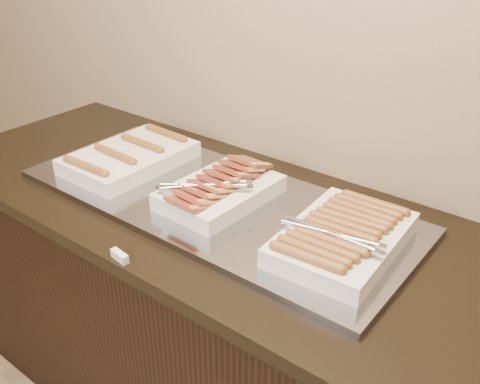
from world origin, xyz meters
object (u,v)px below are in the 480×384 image
object	(u,v)px
dish_left	(130,157)
dish_right	(342,236)
counter	(222,322)
warming_tray	(213,200)
dish_center	(219,190)

from	to	relation	value
dish_left	dish_right	bearing A→B (deg)	0.06
counter	warming_tray	world-z (taller)	warming_tray
counter	dish_right	xyz separation A→B (m)	(0.40, -0.00, 0.50)
dish_right	dish_center	bearing A→B (deg)	177.06
dish_left	counter	bearing A→B (deg)	0.30
dish_center	dish_right	world-z (taller)	dish_center
counter	dish_right	size ratio (longest dim) A/B	5.22
counter	dish_left	xyz separation A→B (m)	(-0.38, -0.00, 0.50)
dish_left	dish_center	distance (m)	0.39
counter	dish_center	world-z (taller)	dish_center
warming_tray	dish_left	xyz separation A→B (m)	(-0.36, -0.00, 0.04)
warming_tray	dish_center	world-z (taller)	dish_center
dish_center	dish_right	distance (m)	0.39
warming_tray	dish_center	size ratio (longest dim) A/B	3.30
dish_center	warming_tray	bearing A→B (deg)	173.20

